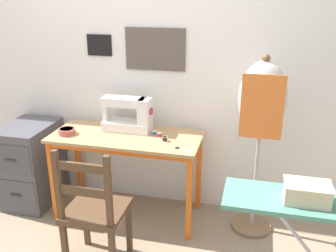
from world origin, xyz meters
TOP-DOWN VIEW (x-y plane):
  - ground_plane at (0.00, 0.00)m, footprint 14.00×14.00m
  - wall_back at (0.00, 0.59)m, footprint 10.00×0.07m
  - sewing_table at (0.00, 0.25)m, footprint 1.21×0.53m
  - sewing_machine at (-0.00, 0.37)m, footprint 0.41×0.18m
  - fabric_bowl at (-0.47, 0.17)m, footprint 0.14×0.14m
  - scissors at (0.49, 0.10)m, footprint 0.14×0.09m
  - thread_spool_near_machine at (0.22, 0.32)m, footprint 0.04×0.04m
  - thread_spool_mid_table at (0.27, 0.29)m, footprint 0.04×0.04m
  - thread_spool_far_edge at (0.33, 0.22)m, footprint 0.04×0.04m
  - wooden_chair at (0.00, -0.40)m, footprint 0.40×0.38m
  - filing_cabinet at (-0.91, 0.27)m, footprint 0.40×0.56m
  - dress_form at (1.04, 0.30)m, footprint 0.35×0.32m
  - storage_box at (1.28, -0.63)m, footprint 0.23×0.15m

SIDE VIEW (x-z plane):
  - ground_plane at x=0.00m, z-range 0.00..0.00m
  - filing_cabinet at x=-0.91m, z-range 0.00..0.73m
  - wooden_chair at x=0.00m, z-range -0.03..0.90m
  - sewing_table at x=0.00m, z-range 0.28..1.01m
  - scissors at x=0.49m, z-range 0.73..0.74m
  - thread_spool_near_machine at x=0.22m, z-range 0.73..0.76m
  - thread_spool_mid_table at x=0.27m, z-range 0.73..0.77m
  - thread_spool_far_edge at x=0.33m, z-range 0.73..0.77m
  - fabric_bowl at x=-0.47m, z-range 0.73..0.78m
  - sewing_machine at x=0.00m, z-range 0.71..1.02m
  - storage_box at x=1.28m, z-range 0.84..0.94m
  - dress_form at x=1.04m, z-range 0.32..1.74m
  - wall_back at x=0.00m, z-range 0.00..2.55m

